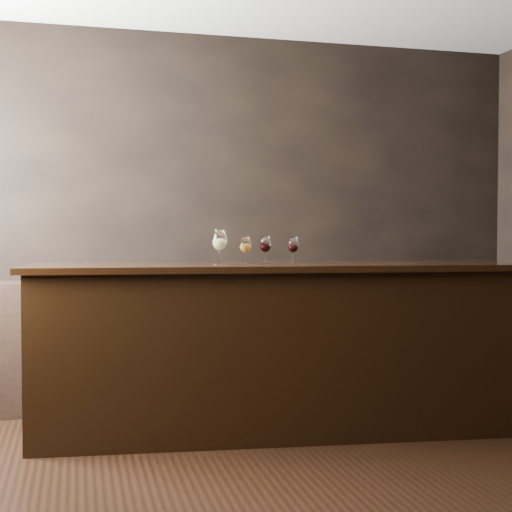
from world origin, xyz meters
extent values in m
plane|color=black|center=(0.00, 0.00, 0.00)|extent=(5.00, 5.00, 0.00)
cube|color=black|center=(0.00, 2.25, 1.40)|extent=(5.00, 0.02, 2.80)
cube|color=black|center=(0.16, 1.11, 0.52)|extent=(3.01, 0.96, 1.04)
cube|color=black|center=(0.16, 1.11, 1.06)|extent=(3.12, 1.04, 0.04)
cube|color=black|center=(-0.28, 2.03, 0.46)|extent=(2.57, 0.40, 0.93)
cylinder|color=white|center=(-0.18, 1.08, 1.08)|extent=(0.08, 0.08, 0.00)
cylinder|color=white|center=(-0.18, 1.08, 1.12)|extent=(0.01, 0.01, 0.08)
ellipsoid|color=white|center=(-0.18, 1.08, 1.23)|extent=(0.09, 0.09, 0.13)
cylinder|color=white|center=(-0.18, 1.08, 1.29)|extent=(0.07, 0.07, 0.01)
ellipsoid|color=#E5E783|center=(-0.18, 1.08, 1.21)|extent=(0.07, 0.07, 0.06)
cylinder|color=white|center=(-0.01, 1.11, 1.08)|extent=(0.06, 0.06, 0.00)
cylinder|color=white|center=(-0.01, 1.11, 1.11)|extent=(0.01, 0.01, 0.07)
ellipsoid|color=white|center=(-0.01, 1.11, 1.20)|extent=(0.07, 0.07, 0.10)
cylinder|color=white|center=(-0.01, 1.11, 1.24)|extent=(0.05, 0.05, 0.01)
ellipsoid|color=orange|center=(-0.01, 1.11, 1.18)|extent=(0.06, 0.06, 0.05)
cylinder|color=white|center=(0.12, 1.13, 1.08)|extent=(0.06, 0.06, 0.00)
cylinder|color=white|center=(0.12, 1.13, 1.11)|extent=(0.01, 0.01, 0.07)
ellipsoid|color=white|center=(0.12, 1.13, 1.20)|extent=(0.08, 0.08, 0.11)
cylinder|color=white|center=(0.12, 1.13, 1.25)|extent=(0.06, 0.06, 0.01)
ellipsoid|color=black|center=(0.12, 1.13, 1.18)|extent=(0.06, 0.06, 0.05)
cylinder|color=white|center=(0.30, 1.12, 1.08)|extent=(0.06, 0.06, 0.00)
cylinder|color=white|center=(0.30, 1.12, 1.11)|extent=(0.01, 0.01, 0.07)
ellipsoid|color=white|center=(0.30, 1.12, 1.20)|extent=(0.07, 0.07, 0.10)
cylinder|color=white|center=(0.30, 1.12, 1.24)|extent=(0.05, 0.05, 0.01)
ellipsoid|color=black|center=(0.30, 1.12, 1.18)|extent=(0.06, 0.06, 0.05)
camera|label=1|loc=(-1.04, -3.22, 1.28)|focal=50.00mm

